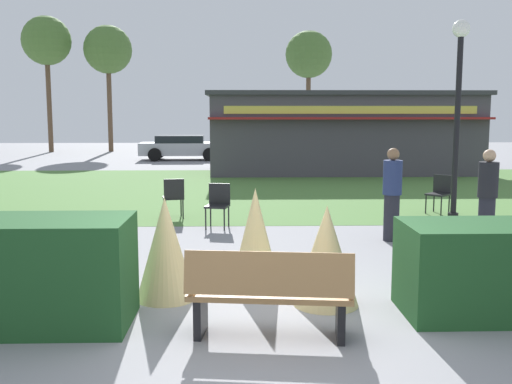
% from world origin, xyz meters
% --- Properties ---
extents(ground_plane, '(80.00, 80.00, 0.00)m').
position_xyz_m(ground_plane, '(0.00, 0.00, 0.00)').
color(ground_plane, gray).
extents(lawn_patch, '(36.00, 12.00, 0.01)m').
position_xyz_m(lawn_patch, '(0.00, 11.94, 0.00)').
color(lawn_patch, '#4C7A38').
rests_on(lawn_patch, ground_plane).
extents(park_bench, '(1.75, 0.71, 0.95)m').
position_xyz_m(park_bench, '(0.14, -0.22, 0.48)').
color(park_bench, '#9E7547').
rests_on(park_bench, ground_plane).
extents(hedge_left, '(2.46, 1.10, 1.18)m').
position_xyz_m(hedge_left, '(-2.60, 0.25, 0.59)').
color(hedge_left, '#1E4C23').
rests_on(hedge_left, ground_plane).
extents(ornamental_grass_behind_left, '(0.79, 0.79, 1.23)m').
position_xyz_m(ornamental_grass_behind_left, '(0.88, 0.86, 0.61)').
color(ornamental_grass_behind_left, '#D1BC7F').
rests_on(ornamental_grass_behind_left, ground_plane).
extents(ornamental_grass_behind_right, '(0.66, 0.66, 1.33)m').
position_xyz_m(ornamental_grass_behind_right, '(0.05, 1.71, 0.66)').
color(ornamental_grass_behind_right, '#D1BC7F').
rests_on(ornamental_grass_behind_right, ground_plane).
extents(ornamental_grass_behind_center, '(0.74, 0.74, 1.29)m').
position_xyz_m(ornamental_grass_behind_center, '(-1.09, 1.15, 0.65)').
color(ornamental_grass_behind_center, '#D1BC7F').
rests_on(ornamental_grass_behind_center, ground_plane).
extents(lamppost_mid, '(0.36, 0.36, 4.21)m').
position_xyz_m(lamppost_mid, '(4.39, 6.30, 2.65)').
color(lamppost_mid, black).
rests_on(lamppost_mid, ground_plane).
extents(food_kiosk, '(10.34, 4.34, 3.10)m').
position_xyz_m(food_kiosk, '(3.80, 17.07, 1.56)').
color(food_kiosk, '#47424C').
rests_on(food_kiosk, ground_plane).
extents(cafe_chair_west, '(0.52, 0.52, 0.89)m').
position_xyz_m(cafe_chair_west, '(-0.60, 5.82, 0.53)').
color(cafe_chair_west, black).
rests_on(cafe_chair_west, ground_plane).
extents(cafe_chair_east, '(0.62, 0.62, 0.89)m').
position_xyz_m(cafe_chair_east, '(4.46, 7.40, 0.53)').
color(cafe_chair_east, black).
rests_on(cafe_chair_east, ground_plane).
extents(cafe_chair_center, '(0.52, 0.52, 0.89)m').
position_xyz_m(cafe_chair_center, '(-1.61, 6.87, 0.53)').
color(cafe_chair_center, black).
rests_on(cafe_chair_center, ground_plane).
extents(person_strolling, '(0.34, 0.34, 1.69)m').
position_xyz_m(person_strolling, '(4.17, 4.06, 0.86)').
color(person_strolling, '#23232D').
rests_on(person_strolling, ground_plane).
extents(person_standing, '(0.34, 0.34, 1.69)m').
position_xyz_m(person_standing, '(2.59, 4.48, 0.86)').
color(person_standing, '#23232D').
rests_on(person_standing, ground_plane).
extents(parked_car_west_slot, '(4.25, 2.16, 1.20)m').
position_xyz_m(parked_car_west_slot, '(-2.98, 23.37, 0.64)').
color(parked_car_west_slot, '#B7BABF').
rests_on(parked_car_west_slot, ground_plane).
extents(parked_car_center_slot, '(4.31, 2.27, 1.20)m').
position_xyz_m(parked_car_center_slot, '(2.30, 23.38, 0.64)').
color(parked_car_center_slot, navy).
rests_on(parked_car_center_slot, ground_plane).
extents(tree_left_bg, '(2.80, 2.80, 7.82)m').
position_xyz_m(tree_left_bg, '(-11.27, 29.39, 6.35)').
color(tree_left_bg, brown).
rests_on(tree_left_bg, ground_plane).
extents(tree_right_bg, '(2.80, 2.80, 7.17)m').
position_xyz_m(tree_right_bg, '(4.00, 30.31, 5.71)').
color(tree_right_bg, brown).
rests_on(tree_right_bg, ground_plane).
extents(tree_center_bg, '(2.80, 2.80, 7.37)m').
position_xyz_m(tree_center_bg, '(-7.84, 29.78, 5.91)').
color(tree_center_bg, brown).
rests_on(tree_center_bg, ground_plane).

